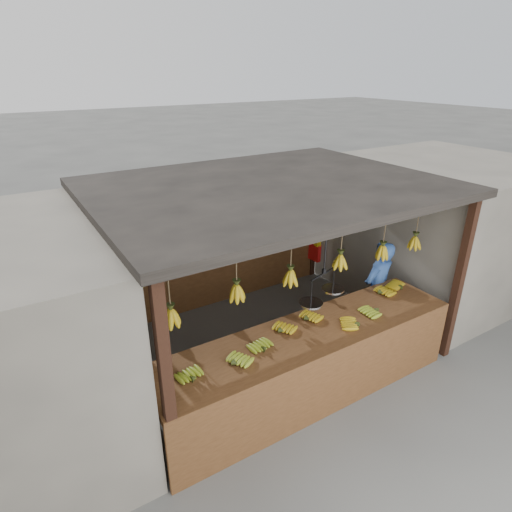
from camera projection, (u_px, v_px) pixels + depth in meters
ground at (267, 344)px, 6.25m from camera, size 80.00×80.00×0.00m
stall at (255, 209)px, 5.70m from camera, size 4.30×3.30×2.40m
neighbor_right at (439, 226)px, 7.51m from camera, size 3.00×3.00×2.30m
counter at (316, 350)px, 4.93m from camera, size 3.88×0.88×0.96m
hanging_bananas at (268, 242)px, 5.58m from camera, size 3.60×2.23×0.40m
balance_scale at (322, 293)px, 5.00m from camera, size 0.70×0.39×0.76m
vendor at (377, 290)px, 6.20m from camera, size 0.60×0.44×1.50m
bag_bundles at (316, 228)px, 7.81m from camera, size 0.08×0.26×1.26m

